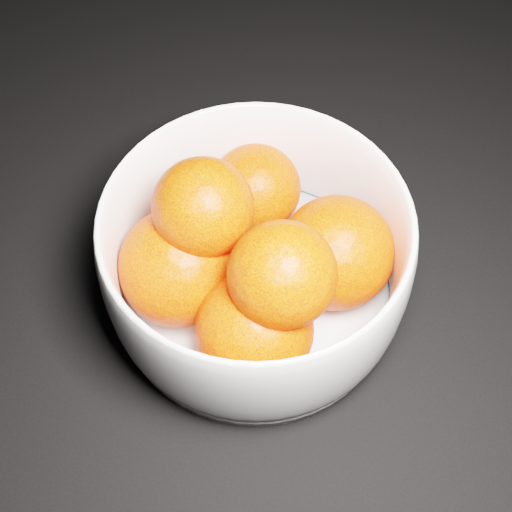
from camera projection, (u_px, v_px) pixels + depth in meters
The scene contains 2 objects.
bowl at pixel (256, 260), 0.53m from camera, with size 0.23×0.23×0.11m.
orange_pile at pixel (252, 259), 0.52m from camera, with size 0.17×0.18×0.13m.
Camera 1 is at (-0.08, 0.02, 0.50)m, focal length 50.00 mm.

